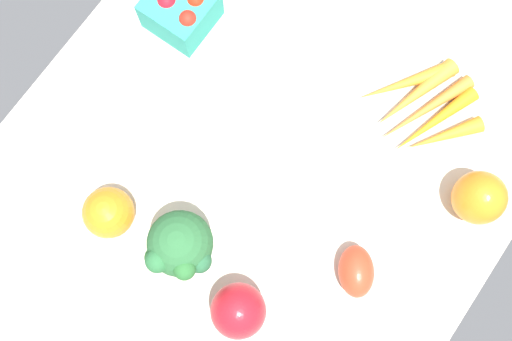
{
  "coord_description": "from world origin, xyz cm",
  "views": [
    {
      "loc": [
        17.12,
        12.02,
        99.08
      ],
      "look_at": [
        0.0,
        0.0,
        4.0
      ],
      "focal_mm": 44.53,
      "sensor_mm": 36.0,
      "label": 1
    }
  ],
  "objects_px": {
    "bell_pepper_orange": "(479,198)",
    "roma_tomato": "(356,271)",
    "carrot_bunch": "(423,106)",
    "berry_basket": "(181,7)",
    "broccoli_head": "(179,246)",
    "bell_pepper_red": "(238,311)",
    "heirloom_tomato_orange": "(109,213)"
  },
  "relations": [
    {
      "from": "bell_pepper_orange",
      "to": "roma_tomato",
      "type": "distance_m",
      "value": 0.21
    },
    {
      "from": "carrot_bunch",
      "to": "roma_tomato",
      "type": "distance_m",
      "value": 0.28
    },
    {
      "from": "berry_basket",
      "to": "broccoli_head",
      "type": "height_order",
      "value": "broccoli_head"
    },
    {
      "from": "bell_pepper_red",
      "to": "carrot_bunch",
      "type": "height_order",
      "value": "bell_pepper_red"
    },
    {
      "from": "berry_basket",
      "to": "heirloom_tomato_orange",
      "type": "relative_size",
      "value": 1.27
    },
    {
      "from": "bell_pepper_red",
      "to": "berry_basket",
      "type": "distance_m",
      "value": 0.48
    },
    {
      "from": "broccoli_head",
      "to": "heirloom_tomato_orange",
      "type": "xyz_separation_m",
      "value": [
        0.02,
        -0.12,
        -0.04
      ]
    },
    {
      "from": "broccoli_head",
      "to": "carrot_bunch",
      "type": "distance_m",
      "value": 0.44
    },
    {
      "from": "heirloom_tomato_orange",
      "to": "broccoli_head",
      "type": "bearing_deg",
      "value": 99.14
    },
    {
      "from": "roma_tomato",
      "to": "carrot_bunch",
      "type": "bearing_deg",
      "value": 154.47
    },
    {
      "from": "heirloom_tomato_orange",
      "to": "roma_tomato",
      "type": "bearing_deg",
      "value": 111.94
    },
    {
      "from": "bell_pepper_orange",
      "to": "heirloom_tomato_orange",
      "type": "distance_m",
      "value": 0.55
    },
    {
      "from": "carrot_bunch",
      "to": "heirloom_tomato_orange",
      "type": "relative_size",
      "value": 2.6
    },
    {
      "from": "bell_pepper_orange",
      "to": "roma_tomato",
      "type": "xyz_separation_m",
      "value": [
        0.19,
        -0.09,
        -0.02
      ]
    },
    {
      "from": "carrot_bunch",
      "to": "heirloom_tomato_orange",
      "type": "xyz_separation_m",
      "value": [
        0.42,
        -0.3,
        0.03
      ]
    },
    {
      "from": "bell_pepper_red",
      "to": "bell_pepper_orange",
      "type": "bearing_deg",
      "value": 149.76
    },
    {
      "from": "broccoli_head",
      "to": "heirloom_tomato_orange",
      "type": "relative_size",
      "value": 1.68
    },
    {
      "from": "bell_pepper_red",
      "to": "bell_pepper_orange",
      "type": "height_order",
      "value": "bell_pepper_orange"
    },
    {
      "from": "bell_pepper_orange",
      "to": "broccoli_head",
      "type": "distance_m",
      "value": 0.45
    },
    {
      "from": "roma_tomato",
      "to": "berry_basket",
      "type": "bearing_deg",
      "value": -148.56
    },
    {
      "from": "berry_basket",
      "to": "broccoli_head",
      "type": "bearing_deg",
      "value": 36.95
    },
    {
      "from": "broccoli_head",
      "to": "heirloom_tomato_orange",
      "type": "height_order",
      "value": "broccoli_head"
    },
    {
      "from": "carrot_bunch",
      "to": "bell_pepper_orange",
      "type": "bearing_deg",
      "value": 58.82
    },
    {
      "from": "berry_basket",
      "to": "carrot_bunch",
      "type": "distance_m",
      "value": 0.42
    },
    {
      "from": "berry_basket",
      "to": "carrot_bunch",
      "type": "xyz_separation_m",
      "value": [
        -0.09,
        0.4,
        -0.03
      ]
    },
    {
      "from": "broccoli_head",
      "to": "berry_basket",
      "type": "bearing_deg",
      "value": -143.05
    },
    {
      "from": "berry_basket",
      "to": "heirloom_tomato_orange",
      "type": "xyz_separation_m",
      "value": [
        0.33,
        0.11,
        -0.0
      ]
    },
    {
      "from": "bell_pepper_orange",
      "to": "heirloom_tomato_orange",
      "type": "bearing_deg",
      "value": -52.72
    },
    {
      "from": "berry_basket",
      "to": "bell_pepper_orange",
      "type": "bearing_deg",
      "value": 90.67
    },
    {
      "from": "berry_basket",
      "to": "heirloom_tomato_orange",
      "type": "height_order",
      "value": "berry_basket"
    },
    {
      "from": "roma_tomato",
      "to": "heirloom_tomato_orange",
      "type": "bearing_deg",
      "value": -104.49
    },
    {
      "from": "bell_pepper_red",
      "to": "heirloom_tomato_orange",
      "type": "height_order",
      "value": "bell_pepper_red"
    }
  ]
}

